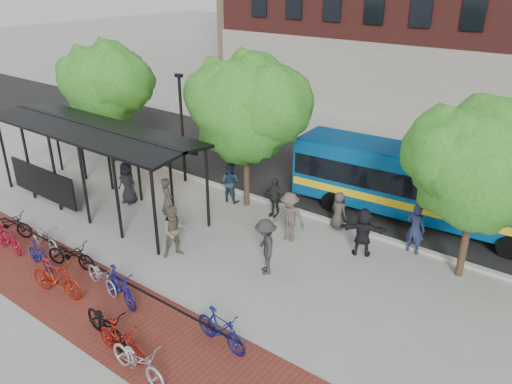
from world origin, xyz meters
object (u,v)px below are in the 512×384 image
Objects in this scene: bike_6 at (102,276)px; pedestrian_4 at (275,197)px; bike_4 at (71,255)px; bike_5 at (56,278)px; lamp_post_left at (182,126)px; pedestrian_2 at (230,182)px; tree_b at (249,104)px; pedestrian_8 at (175,231)px; pedestrian_1 at (168,201)px; pedestrian_5 at (363,232)px; bike_1 at (8,238)px; bike_0 at (9,224)px; bike_10 at (138,360)px; bus at (426,183)px; pedestrian_0 at (128,183)px; pedestrian_6 at (339,210)px; bike_3 at (39,255)px; bike_11 at (221,329)px; tree_a at (106,81)px; pedestrian_7 at (415,229)px; tree_c at (484,162)px; pedestrian_3 at (290,217)px; bike_8 at (106,324)px; bike_2 at (45,237)px; bike_9 at (121,340)px; bus_shelter at (91,138)px.

pedestrian_4 reaches higher than bike_6.
bike_5 is (1.02, -1.20, 0.12)m from bike_4.
lamp_post_left is 2.85× the size of pedestrian_2.
tree_b is 5.99m from pedestrian_8.
pedestrian_1 is 1.09× the size of pedestrian_5.
bike_1 reaches higher than bike_4.
pedestrian_1 is (4.07, 4.38, 0.48)m from bike_0.
lamp_post_left is at bearing -31.67° from pedestrian_1.
bus is at bearing -9.92° from bike_10.
pedestrian_4 is at bearing -25.42° from bike_5.
pedestrian_0 is 2.82m from pedestrian_1.
tree_b is at bearing -32.55° from pedestrian_5.
pedestrian_6 is at bearing -61.97° from pedestrian_5.
tree_b is 3.68m from pedestrian_2.
bike_3 is (1.46, -8.47, -2.26)m from lamp_post_left.
pedestrian_0 reaches higher than bike_11.
tree_a is 11.07m from bike_4.
lamp_post_left is at bearing 54.87° from bike_11.
tree_a is at bearing 3.79° from pedestrian_7.
pedestrian_8 reaches higher than pedestrian_5.
bike_10 is (-5.11, -9.53, -3.54)m from tree_c.
tree_a is 3.19× the size of pedestrian_3.
bike_5 is at bearing -156.13° from bike_4.
bike_8 is (2.95, -0.40, -0.09)m from bike_5.
bike_2 is at bearing -116.25° from tree_b.
bike_4 is (2.27, -7.80, -2.25)m from lamp_post_left.
tree_b is 1.09× the size of tree_c.
tree_a reaches higher than bike_4.
bus is 12.85m from bike_10.
bike_0 is 0.96× the size of bike_8.
tree_c is 4.61m from bus.
pedestrian_3 is (3.97, -1.32, 0.07)m from pedestrian_2.
bike_4 is at bearing 70.33° from pedestrian_6.
pedestrian_2 is 0.93× the size of pedestrian_3.
tree_c reaches higher than bike_3.
bike_10 is 9.63m from pedestrian_4.
pedestrian_7 reaches higher than bike_9.
pedestrian_6 is at bearing -74.65° from bike_0.
bus_shelter is 8.84m from pedestrian_3.
bike_11 is at bearing -31.76° from pedestrian_0.
bike_0 reaches higher than bike_3.
bike_6 is at bearing 63.36° from bike_8.
bike_8 is 1.03× the size of pedestrian_3.
bike_2 is 8.83m from pedestrian_4.
pedestrian_7 is (16.11, 0.45, -3.29)m from tree_a.
bus_shelter is 5.66× the size of bike_4.
pedestrian_0 is 0.99× the size of pedestrian_7.
pedestrian_8 is at bearing 64.95° from bike_11.
bike_1 is 7.61m from bike_9.
pedestrian_6 is 3.05m from pedestrian_7.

